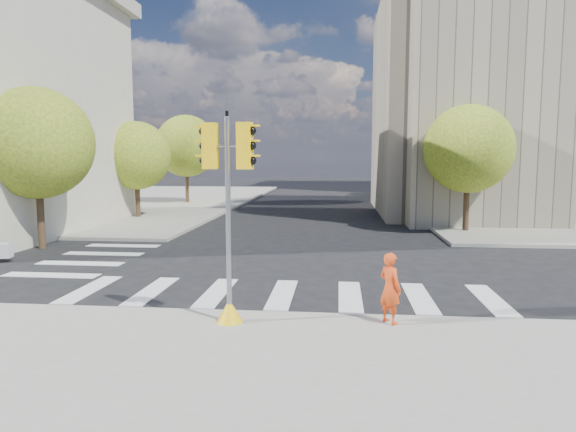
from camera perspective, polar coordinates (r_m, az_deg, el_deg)
The scene contains 14 objects.
ground at distance 15.80m, azimuth 0.53°, elevation -6.82°, with size 160.00×160.00×0.00m, color black.
sidewalk_far_left at distance 46.65m, azimuth -21.64°, elevation 1.65°, with size 28.00×40.00×0.15m, color gray.
civic_building at distance 37.43m, azimuth 28.55°, elevation 11.27°, with size 26.00×16.00×19.39m.
office_tower at distance 61.97m, azimuth 26.12°, elevation 16.41°, with size 20.00×18.00×30.00m, color #9EA0A3.
tree_lw_near at distance 22.68m, azimuth -26.14°, elevation 7.26°, with size 4.40×4.40×6.41m.
tree_lw_mid at distance 31.63m, azimuth -16.50°, elevation 6.45°, with size 4.00×4.00×5.77m.
tree_lw_far at distance 41.08m, azimuth -11.25°, elevation 7.63°, with size 4.80×4.80×6.95m.
tree_re_near at distance 26.05m, azimuth 19.41°, elevation 7.04°, with size 4.20×4.20×6.16m.
tree_re_mid at distance 37.82m, azimuth 15.10°, elevation 7.35°, with size 4.60×4.60×6.66m.
tree_re_far at distance 49.70m, azimuth 12.82°, elevation 6.60°, with size 4.00×4.00×5.88m.
lamp_near at distance 30.07m, azimuth 18.57°, elevation 7.95°, with size 0.35×0.18×8.11m.
lamp_far at distance 43.83m, azimuth 14.48°, elevation 7.52°, with size 0.35×0.18×8.11m.
traffic_signal at distance 10.82m, azimuth -6.63°, elevation -2.13°, with size 1.08×0.56×4.44m.
photographer at distance 11.11m, azimuth 11.28°, elevation -7.85°, with size 0.55×0.36×1.52m, color #E94515.
Camera 1 is at (1.37, -15.32, 3.64)m, focal length 32.00 mm.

